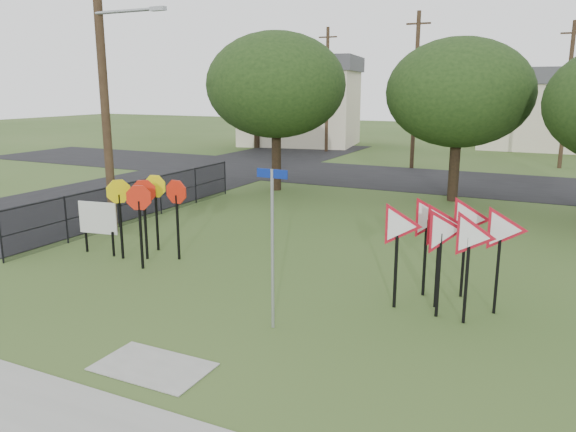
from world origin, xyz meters
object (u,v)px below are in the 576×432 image
object	(u,v)px
yield_sign_cluster	(448,230)
info_board	(98,220)
street_name_sign	(272,240)
stop_sign_cluster	(147,200)

from	to	relation	value
yield_sign_cluster	info_board	world-z (taller)	yield_sign_cluster
street_name_sign	info_board	xyz separation A→B (m)	(-6.94, 2.34, -0.82)
yield_sign_cluster	info_board	xyz separation A→B (m)	(-9.85, -0.23, -0.74)
stop_sign_cluster	info_board	distance (m)	1.79
street_name_sign	yield_sign_cluster	bearing A→B (deg)	41.39
street_name_sign	info_board	distance (m)	7.37
stop_sign_cluster	yield_sign_cluster	bearing A→B (deg)	-0.22
stop_sign_cluster	yield_sign_cluster	world-z (taller)	yield_sign_cluster
stop_sign_cluster	street_name_sign	bearing A→B (deg)	-26.14
stop_sign_cluster	info_board	size ratio (longest dim) A/B	1.48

